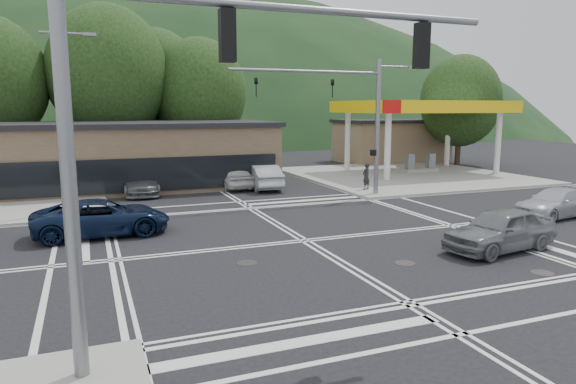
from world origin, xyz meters
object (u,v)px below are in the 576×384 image
object	(u,v)px
car_queue_b	(232,176)
pedestrian	(366,176)
car_queue_a	(263,176)
car_silver_east	(556,203)
car_blue_west	(102,217)
car_northbound	(142,182)
car_grey_center	(500,230)

from	to	relation	value
car_queue_b	pedestrian	size ratio (longest dim) A/B	2.88
car_queue_b	car_queue_a	bearing A→B (deg)	149.03
car_silver_east	car_blue_west	bearing A→B (deg)	-108.51
car_queue_a	car_queue_b	size ratio (longest dim) A/B	1.02
car_queue_b	car_northbound	bearing A→B (deg)	3.04
car_northbound	pedestrian	bearing A→B (deg)	-13.16
car_blue_west	car_queue_a	xyz separation A→B (m)	(10.18, 9.41, 0.04)
car_grey_center	car_northbound	distance (m)	21.01
car_northbound	car_queue_b	bearing A→B (deg)	8.11
car_grey_center	car_silver_east	bearing A→B (deg)	109.12
car_silver_east	pedestrian	size ratio (longest dim) A/B	2.85
car_blue_west	car_queue_a	bearing A→B (deg)	-49.27
car_queue_b	car_northbound	xyz separation A→B (m)	(-5.84, -0.36, -0.08)
car_northbound	car_silver_east	bearing A→B (deg)	-33.90
car_blue_west	car_northbound	bearing A→B (deg)	-16.44
car_blue_west	car_queue_b	distance (m)	13.42
car_silver_east	car_northbound	distance (m)	22.92
car_silver_east	car_queue_a	bearing A→B (deg)	-149.71
car_grey_center	car_northbound	world-z (taller)	car_grey_center
car_blue_west	pedestrian	distance (m)	16.89
car_blue_west	pedestrian	xyz separation A→B (m)	(15.84, 5.83, 0.22)
car_grey_center	pedestrian	distance (m)	13.84
car_blue_west	car_silver_east	xyz separation A→B (m)	(20.53, -4.19, -0.07)
car_queue_a	pedestrian	xyz separation A→B (m)	(5.66, -3.57, 0.18)
car_silver_east	pedestrian	bearing A→B (deg)	-161.93
car_silver_east	car_queue_a	distance (m)	17.09
pedestrian	car_silver_east	bearing A→B (deg)	92.71
car_grey_center	car_queue_a	xyz separation A→B (m)	(-3.41, 17.23, 0.00)
car_grey_center	pedestrian	xyz separation A→B (m)	(2.25, 13.65, 0.18)
car_queue_b	pedestrian	distance (m)	8.72
car_queue_b	car_silver_east	bearing A→B (deg)	129.12
car_northbound	pedestrian	xyz separation A→B (m)	(13.25, -4.25, 0.25)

